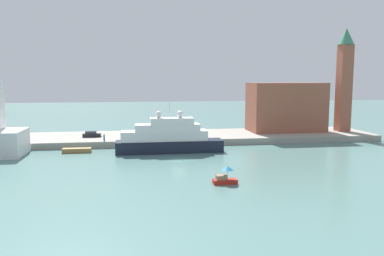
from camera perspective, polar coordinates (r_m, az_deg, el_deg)
name	(u,v)px	position (r m, az deg, el deg)	size (l,w,h in m)	color
ground	(178,160)	(78.01, -1.99, -4.76)	(400.00, 400.00, 0.00)	slate
quay_dock	(167,137)	(103.04, -3.62, -1.39)	(110.00, 19.37, 1.55)	gray
large_yacht	(168,138)	(86.22, -3.55, -1.51)	(23.53, 4.78, 11.13)	black
small_motorboat	(225,177)	(61.06, 4.87, -7.11)	(3.75, 1.91, 2.81)	#B22319
work_barge	(77,150)	(89.70, -16.48, -3.16)	(6.18, 1.76, 0.98)	olive
harbor_building	(286,107)	(112.27, 13.56, 3.00)	(20.45, 10.51, 13.52)	#93513D
bell_tower	(344,76)	(116.65, 21.39, 7.08)	(4.32, 4.32, 28.36)	#93513D
parked_car	(92,135)	(101.61, -14.45, -0.93)	(4.51, 1.81, 1.48)	black
person_figure	(104,138)	(94.72, -12.72, -1.38)	(0.36, 0.36, 1.66)	#334C8C
mooring_bollard	(159,138)	(94.65, -4.91, -1.46)	(0.43, 0.43, 0.79)	black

